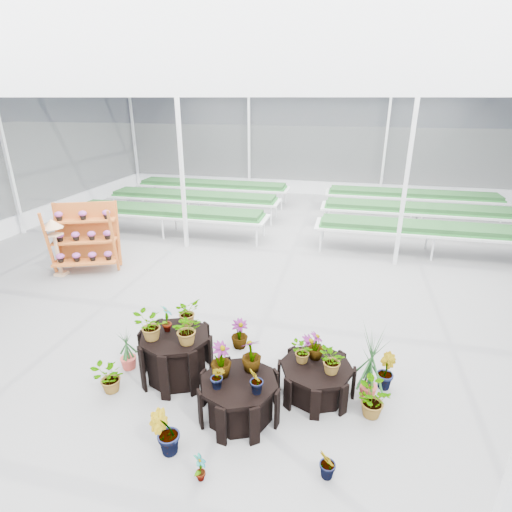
% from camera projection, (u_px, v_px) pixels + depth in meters
% --- Properties ---
extents(ground_plane, '(24.00, 24.00, 0.00)m').
position_uv_depth(ground_plane, '(252.00, 328.00, 7.81)').
color(ground_plane, gray).
rests_on(ground_plane, ground).
extents(greenhouse_shell, '(18.00, 24.00, 4.50)m').
position_uv_depth(greenhouse_shell, '(252.00, 217.00, 6.97)').
color(greenhouse_shell, white).
rests_on(greenhouse_shell, ground).
extents(steel_frame, '(18.00, 24.00, 4.50)m').
position_uv_depth(steel_frame, '(252.00, 217.00, 6.97)').
color(steel_frame, silver).
rests_on(steel_frame, ground).
extents(nursery_benches, '(16.00, 7.00, 0.84)m').
position_uv_depth(nursery_benches, '(300.00, 212.00, 14.17)').
color(nursery_benches, silver).
rests_on(nursery_benches, ground).
extents(plinth_tall, '(1.23, 1.23, 0.77)m').
position_uv_depth(plinth_tall, '(176.00, 356.00, 6.33)').
color(plinth_tall, black).
rests_on(plinth_tall, ground).
extents(plinth_mid, '(1.28, 1.28, 0.59)m').
position_uv_depth(plinth_mid, '(239.00, 398.00, 5.57)').
color(plinth_mid, black).
rests_on(plinth_mid, ground).
extents(plinth_low, '(1.20, 1.20, 0.50)m').
position_uv_depth(plinth_low, '(316.00, 379.00, 6.00)').
color(plinth_low, black).
rests_on(plinth_low, ground).
extents(shelf_rack, '(1.83, 1.40, 1.72)m').
position_uv_depth(shelf_rack, '(85.00, 239.00, 10.12)').
color(shelf_rack, '#B0541E').
rests_on(shelf_rack, ground).
extents(bird_table, '(0.43, 0.43, 1.48)m').
position_uv_depth(bird_table, '(56.00, 248.00, 9.87)').
color(bird_table, tan).
rests_on(bird_table, ground).
extents(nursery_plants, '(4.45, 3.03, 1.32)m').
position_uv_depth(nursery_plants, '(247.00, 359.00, 5.98)').
color(nursery_plants, '#1D451F').
rests_on(nursery_plants, ground).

